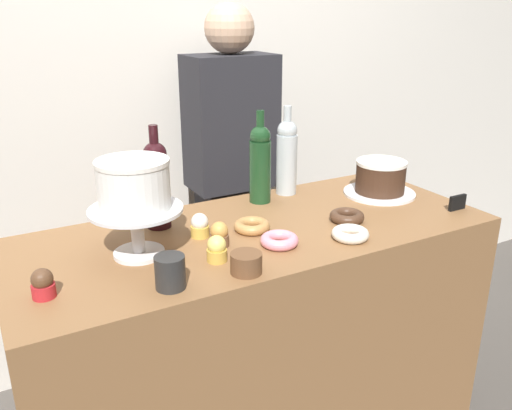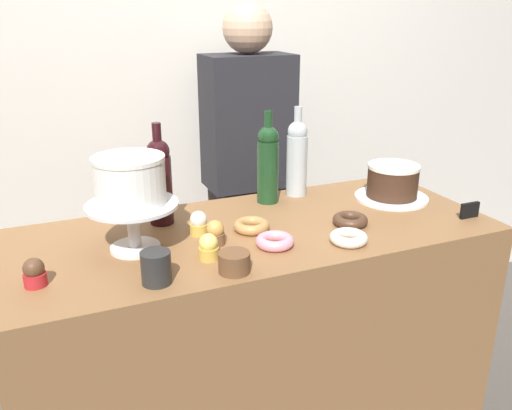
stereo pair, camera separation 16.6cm
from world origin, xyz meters
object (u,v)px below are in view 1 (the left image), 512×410
wine_bottle_green (260,162)px  cupcake_caramel (219,235)px  cupcake_chocolate (43,284)px  donut_pink (280,240)px  cupcake_lemon (217,249)px  price_sign_chalkboard (457,203)px  wine_bottle_dark_red (157,183)px  wine_bottle_clear (287,156)px  donut_sugar (350,234)px  coffee_cup_ceramic (170,272)px  donut_maple (252,226)px  barista_figure (232,187)px  cupcake_vanilla (200,226)px  white_layer_cake (134,184)px  cake_stand_pedestal (137,223)px  chocolate_round_cake (381,176)px  cookie_stack (246,263)px  donut_chocolate (347,216)px

wine_bottle_green → cupcake_caramel: size_ratio=4.38×
cupcake_chocolate → cupcake_caramel: same height
wine_bottle_green → donut_pink: size_ratio=2.91×
cupcake_lemon → price_sign_chalkboard: cupcake_lemon is taller
wine_bottle_dark_red → price_sign_chalkboard: bearing=-20.4°
wine_bottle_clear → donut_sugar: wine_bottle_clear is taller
wine_bottle_dark_red → price_sign_chalkboard: wine_bottle_dark_red is taller
cupcake_chocolate → donut_pink: (0.65, -0.02, -0.02)m
wine_bottle_dark_red → wine_bottle_green: bearing=7.5°
coffee_cup_ceramic → price_sign_chalkboard: bearing=2.3°
donut_maple → barista_figure: barista_figure is taller
cupcake_vanilla → cupcake_chocolate: same height
white_layer_cake → cupcake_vanilla: (0.20, 0.04, -0.17)m
coffee_cup_ceramic → cake_stand_pedestal: bearing=92.9°
donut_sugar → wine_bottle_green: bearing=99.9°
cake_stand_pedestal → chocolate_round_cake: (0.94, 0.08, -0.03)m
donut_maple → price_sign_chalkboard: price_sign_chalkboard is taller
donut_maple → donut_pink: same height
cupcake_lemon → coffee_cup_ceramic: coffee_cup_ceramic is taller
cookie_stack → cake_stand_pedestal: bearing=131.5°
donut_sugar → cake_stand_pedestal: bearing=161.4°
cupcake_caramel → donut_sugar: bearing=-21.6°
donut_pink → cookie_stack: size_ratio=1.33×
cookie_stack → cupcake_lemon: bearing=110.3°
barista_figure → donut_pink: bearing=-106.5°
cookie_stack → coffee_cup_ceramic: (-0.20, 0.02, 0.01)m
cupcake_caramel → donut_sugar: (0.36, -0.14, -0.02)m
price_sign_chalkboard → donut_pink: bearing=176.3°
wine_bottle_green → price_sign_chalkboard: 0.69m
chocolate_round_cake → wine_bottle_green: 0.46m
cake_stand_pedestal → wine_bottle_dark_red: (0.12, 0.17, 0.05)m
wine_bottle_dark_red → donut_pink: bearing=-49.5°
chocolate_round_cake → donut_sugar: (-0.35, -0.27, -0.05)m
wine_bottle_clear → cookie_stack: bearing=-131.1°
donut_pink → donut_chocolate: bearing=11.1°
white_layer_cake → donut_chocolate: 0.70m
price_sign_chalkboard → cupcake_caramel: bearing=171.5°
wine_bottle_dark_red → cupcake_chocolate: size_ratio=4.38×
cake_stand_pedestal → donut_sugar: size_ratio=2.31×
cake_stand_pedestal → wine_bottle_clear: (0.64, 0.26, 0.05)m
cupcake_vanilla → donut_pink: cupcake_vanilla is taller
donut_maple → cupcake_vanilla: bearing=166.9°
donut_maple → barista_figure: (0.25, 0.64, -0.10)m
wine_bottle_green → coffee_cup_ceramic: wine_bottle_green is taller
wine_bottle_dark_red → wine_bottle_green: 0.40m
cupcake_lemon → donut_chocolate: 0.50m
donut_pink → white_layer_cake: bearing=160.5°
wine_bottle_dark_red → cake_stand_pedestal: bearing=-125.0°
cookie_stack → price_sign_chalkboard: size_ratio=1.20×
chocolate_round_cake → wine_bottle_dark_red: size_ratio=0.56×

